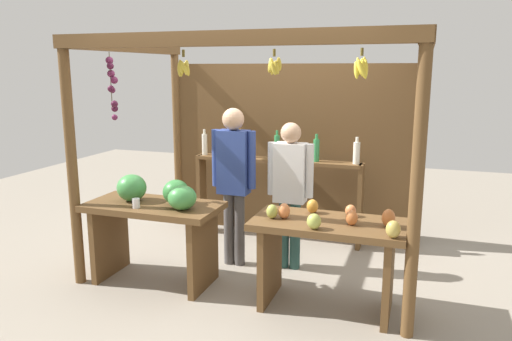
# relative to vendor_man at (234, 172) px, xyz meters

# --- Properties ---
(ground_plane) EXTENTS (12.00, 12.00, 0.00)m
(ground_plane) POSITION_rel_vendor_man_xyz_m (0.27, 0.13, -1.01)
(ground_plane) COLOR gray
(ground_plane) RESTS_ON ground
(market_stall) EXTENTS (3.21, 2.20, 2.36)m
(market_stall) POSITION_rel_vendor_man_xyz_m (0.27, 0.60, 0.37)
(market_stall) COLOR brown
(market_stall) RESTS_ON ground
(fruit_counter_left) EXTENTS (1.30, 0.64, 1.05)m
(fruit_counter_left) POSITION_rel_vendor_man_xyz_m (-0.55, -0.66, -0.33)
(fruit_counter_left) COLOR brown
(fruit_counter_left) RESTS_ON ground
(fruit_counter_right) EXTENTS (1.30, 0.66, 0.94)m
(fruit_counter_right) POSITION_rel_vendor_man_xyz_m (1.13, -0.67, -0.42)
(fruit_counter_right) COLOR brown
(fruit_counter_right) RESTS_ON ground
(bottle_shelf_unit) EXTENTS (2.06, 0.22, 1.35)m
(bottle_shelf_unit) POSITION_rel_vendor_man_xyz_m (0.20, 0.91, -0.22)
(bottle_shelf_unit) COLOR brown
(bottle_shelf_unit) RESTS_ON ground
(vendor_man) EXTENTS (0.48, 0.23, 1.67)m
(vendor_man) POSITION_rel_vendor_man_xyz_m (0.00, 0.00, 0.00)
(vendor_man) COLOR #514D4C
(vendor_man) RESTS_ON ground
(vendor_woman) EXTENTS (0.48, 0.21, 1.54)m
(vendor_woman) POSITION_rel_vendor_man_xyz_m (0.58, 0.10, -0.09)
(vendor_woman) COLOR #284D47
(vendor_woman) RESTS_ON ground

